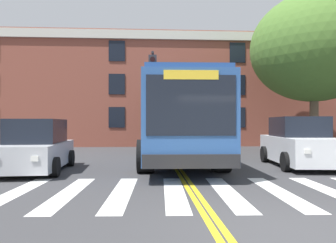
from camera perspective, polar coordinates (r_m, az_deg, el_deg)
The scene contains 11 objects.
ground_plane at distance 5.45m, azimuth 21.45°, elevation -17.35°, with size 120.00×120.00×0.00m, color #38383A.
crosswalk at distance 7.88m, azimuth 10.23°, elevation -12.00°, with size 10.35×4.19×0.01m.
lane_line_yellow_inner at distance 21.57m, azimuth -0.92°, elevation -4.59°, with size 0.12×36.00×0.01m, color gold.
lane_line_yellow_outer at distance 21.58m, azimuth -0.49°, elevation -4.59°, with size 0.12×36.00×0.01m, color gold.
city_bus at distance 14.38m, azimuth 1.45°, elevation 0.33°, with size 3.21×12.09×3.21m.
car_silver_near_lane at distance 11.78m, azimuth -21.86°, elevation -4.20°, with size 2.11×4.16×1.74m.
car_white_far_lane at distance 13.13m, azimuth 21.86°, elevation -3.64°, with size 2.38×4.48×1.84m.
car_tan_behind_bus at distance 25.25m, azimuth 2.34°, elevation -2.16°, with size 2.24×3.88×1.75m.
traffic_light_overhead at distance 15.65m, azimuth -2.54°, elevation 6.19°, with size 0.38×3.30×5.10m.
street_tree_curbside_large at distance 20.46m, azimuth 24.07°, elevation 11.58°, with size 7.39×7.74×8.83m.
building_facade at distance 25.85m, azimuth 1.07°, elevation 5.09°, with size 31.32×6.59×8.08m.
Camera 1 is at (-2.20, -4.72, 1.59)m, focal length 35.00 mm.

